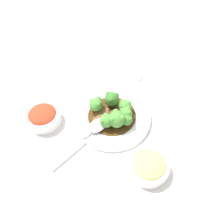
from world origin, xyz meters
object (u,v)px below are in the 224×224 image
at_px(broccoli_floret_3, 107,121).
at_px(broccoli_floret_4, 125,106).
at_px(broccoli_floret_6, 117,119).
at_px(broccoli_floret_0, 127,120).
at_px(broccoli_floret_2, 96,104).
at_px(broccoli_floret_5, 126,113).
at_px(beef_strip_0, 101,120).
at_px(sauce_dish, 133,75).
at_px(side_bowl_appetizer, 149,166).
at_px(main_plate, 112,116).
at_px(beef_strip_1, 102,112).
at_px(serving_spoon, 94,129).
at_px(broccoli_floret_1, 112,99).
at_px(side_bowl_kimchi, 43,116).
at_px(beef_strip_2, 115,113).

distance_m(broccoli_floret_3, broccoli_floret_4, 0.09).
bearing_deg(broccoli_floret_4, broccoli_floret_6, -94.48).
height_order(broccoli_floret_0, broccoli_floret_2, broccoli_floret_2).
bearing_deg(broccoli_floret_5, broccoli_floret_4, 114.54).
bearing_deg(beef_strip_0, sauce_dish, 85.06).
distance_m(broccoli_floret_2, broccoli_floret_3, 0.08).
xyz_separation_m(broccoli_floret_3, side_bowl_appetizer, (0.17, -0.09, -0.02)).
bearing_deg(main_plate, broccoli_floret_5, 4.32).
relative_size(beef_strip_1, broccoli_floret_2, 0.97).
relative_size(broccoli_floret_2, broccoli_floret_3, 1.05).
relative_size(broccoli_floret_6, serving_spoon, 0.26).
distance_m(broccoli_floret_4, sauce_dish, 0.20).
bearing_deg(broccoli_floret_1, serving_spoon, -96.98).
bearing_deg(sauce_dish, beef_strip_0, -94.94).
relative_size(broccoli_floret_0, broccoli_floret_3, 0.88).
distance_m(serving_spoon, side_bowl_kimchi, 0.18).
xyz_separation_m(serving_spoon, side_bowl_appetizer, (0.20, -0.06, -0.00)).
xyz_separation_m(broccoli_floret_4, serving_spoon, (-0.07, -0.11, -0.02)).
relative_size(beef_strip_2, broccoli_floret_3, 1.53).
distance_m(main_plate, side_bowl_appetizer, 0.21).
bearing_deg(beef_strip_0, serving_spoon, -101.63).
height_order(broccoli_floret_1, sauce_dish, broccoli_floret_1).
height_order(beef_strip_2, broccoli_floret_2, broccoli_floret_2).
height_order(broccoli_floret_3, broccoli_floret_6, broccoli_floret_6).
height_order(broccoli_floret_5, sauce_dish, broccoli_floret_5).
bearing_deg(beef_strip_1, sauce_dish, 81.67).
bearing_deg(serving_spoon, beef_strip_1, 92.11).
distance_m(beef_strip_1, broccoli_floret_5, 0.09).
bearing_deg(serving_spoon, broccoli_floret_3, 44.33).
height_order(broccoli_floret_3, sauce_dish, broccoli_floret_3).
bearing_deg(serving_spoon, beef_strip_0, 78.37).
bearing_deg(broccoli_floret_3, broccoli_floret_6, 27.28).
distance_m(beef_strip_2, broccoli_floret_0, 0.06).
distance_m(broccoli_floret_5, serving_spoon, 0.12).
distance_m(beef_strip_2, serving_spoon, 0.09).
relative_size(broccoli_floret_4, broccoli_floret_6, 0.78).
relative_size(beef_strip_0, broccoli_floret_5, 1.21).
bearing_deg(broccoli_floret_1, sauce_dish, 84.86).
xyz_separation_m(beef_strip_1, broccoli_floret_2, (-0.02, 0.01, 0.02)).
relative_size(broccoli_floret_0, broccoli_floret_6, 0.73).
distance_m(main_plate, sauce_dish, 0.23).
relative_size(broccoli_floret_4, side_bowl_appetizer, 0.38).
relative_size(main_plate, sauce_dish, 3.32).
relative_size(broccoli_floret_5, serving_spoon, 0.22).
height_order(beef_strip_1, beef_strip_2, beef_strip_2).
height_order(broccoli_floret_2, broccoli_floret_6, broccoli_floret_6).
relative_size(broccoli_floret_4, serving_spoon, 0.20).
bearing_deg(main_plate, broccoli_floret_1, 112.84).
height_order(beef_strip_1, side_bowl_appetizer, side_bowl_appetizer).
relative_size(beef_strip_1, broccoli_floret_6, 0.85).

